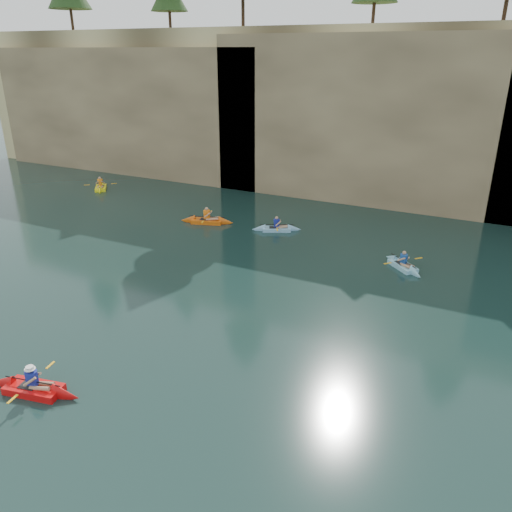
% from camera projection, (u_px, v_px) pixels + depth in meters
% --- Properties ---
extents(ground, '(160.00, 160.00, 0.00)m').
position_uv_depth(ground, '(157.00, 363.00, 17.14)').
color(ground, black).
rests_on(ground, ground).
extents(cliff, '(70.00, 16.00, 12.00)m').
position_uv_depth(cliff, '(382.00, 104.00, 39.63)').
color(cliff, tan).
rests_on(cliff, ground).
extents(cliff_slab_west, '(26.00, 2.40, 10.56)m').
position_uv_depth(cliff_slab_west, '(124.00, 110.00, 42.07)').
color(cliff_slab_west, tan).
rests_on(cliff_slab_west, ground).
extents(cliff_slab_center, '(24.00, 2.40, 11.40)m').
position_uv_depth(cliff_slab_center, '(385.00, 120.00, 32.80)').
color(cliff_slab_center, tan).
rests_on(cliff_slab_center, ground).
extents(sea_cave_west, '(4.50, 1.00, 4.00)m').
position_uv_depth(sea_cave_west, '(141.00, 152.00, 41.96)').
color(sea_cave_west, black).
rests_on(sea_cave_west, ground).
extents(sea_cave_center, '(3.50, 1.00, 3.20)m').
position_uv_depth(sea_cave_center, '(295.00, 174.00, 36.31)').
color(sea_cave_center, black).
rests_on(sea_cave_center, ground).
extents(sea_cave_east, '(5.00, 1.00, 4.50)m').
position_uv_depth(sea_cave_east, '(509.00, 187.00, 30.27)').
color(sea_cave_east, black).
rests_on(sea_cave_east, ground).
extents(main_kayaker, '(3.30, 2.17, 1.19)m').
position_uv_depth(main_kayaker, '(34.00, 388.00, 15.63)').
color(main_kayaker, red).
rests_on(main_kayaker, ground).
extents(kayaker_orange, '(3.41, 2.40, 1.27)m').
position_uv_depth(kayaker_orange, '(207.00, 221.00, 30.96)').
color(kayaker_orange, '#D8570D').
rests_on(kayaker_orange, ground).
extents(kayaker_ltblue_near, '(2.54, 2.43, 1.12)m').
position_uv_depth(kayaker_ltblue_near, '(403.00, 265.00, 24.59)').
color(kayaker_ltblue_near, '#7DBCD2').
rests_on(kayaker_ltblue_near, ground).
extents(kayaker_yellow, '(2.47, 2.81, 1.23)m').
position_uv_depth(kayaker_yellow, '(101.00, 188.00, 38.46)').
color(kayaker_yellow, '#FFF515').
rests_on(kayaker_yellow, ground).
extents(kayaker_ltblue_mid, '(2.93, 2.02, 1.12)m').
position_uv_depth(kayaker_ltblue_mid, '(276.00, 229.00, 29.65)').
color(kayaker_ltblue_mid, '#7FB6D5').
rests_on(kayaker_ltblue_mid, ground).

